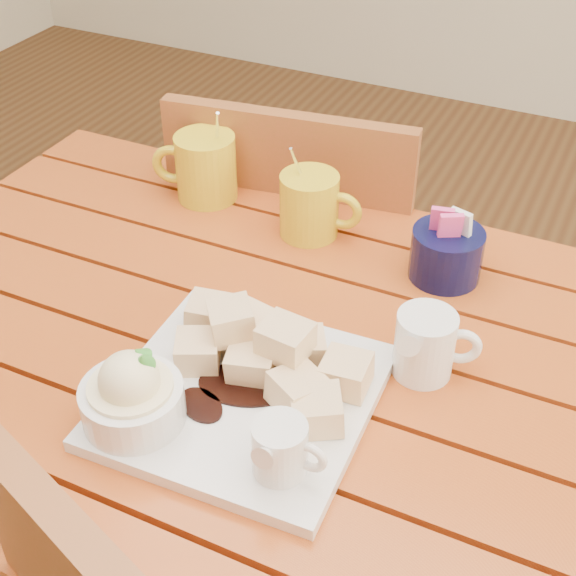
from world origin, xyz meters
The scene contains 7 objects.
table centered at (0.00, 0.00, 0.64)m, with size 1.20×0.79×0.75m.
dessert_plate centered at (0.00, -0.12, 0.78)m, with size 0.30×0.30×0.12m.
coffee_mug_left centered at (-0.26, 0.29, 0.81)m, with size 0.14×0.10×0.16m.
coffee_mug_right centered at (-0.06, 0.26, 0.80)m, with size 0.13×0.09×0.15m.
cream_pitcher centered at (0.19, 0.04, 0.80)m, with size 0.10×0.09×0.09m.
sugar_caddy centered at (0.15, 0.24, 0.79)m, with size 0.10×0.10×0.11m.
chair_far centered at (-0.16, 0.47, 0.50)m, with size 0.47×0.47×0.89m.
Camera 1 is at (0.35, -0.68, 1.43)m, focal length 50.00 mm.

